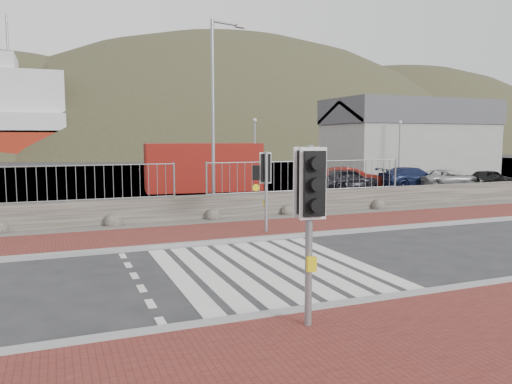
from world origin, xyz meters
name	(u,v)px	position (x,y,z in m)	size (l,w,h in m)	color
ground	(269,268)	(0.00, 0.00, 0.00)	(220.00, 220.00, 0.00)	#28282B
sidewalk_near	(410,352)	(0.00, -5.00, 0.04)	(40.00, 4.00, 0.08)	maroon
sidewalk_far	(212,233)	(0.00, 4.50, 0.04)	(40.00, 3.00, 0.08)	maroon
kerb_near	(336,306)	(0.00, -3.00, 0.05)	(40.00, 0.25, 0.12)	gray
kerb_far	(227,241)	(0.00, 3.00, 0.05)	(40.00, 0.25, 0.12)	gray
zebra_crossing	(269,268)	(0.00, 0.00, 0.01)	(4.62, 5.60, 0.01)	silver
gravel_strip	(196,223)	(0.00, 6.50, 0.03)	(40.00, 1.50, 0.06)	#59544C
stone_wall	(190,208)	(0.00, 7.30, 0.45)	(40.00, 0.60, 0.90)	#433F37
railing	(190,171)	(0.00, 7.15, 1.82)	(18.07, 0.07, 1.22)	gray
quay	(121,178)	(0.00, 27.90, 0.00)	(120.00, 40.00, 0.50)	#4C4C4F
water	(90,160)	(0.00, 62.90, 0.00)	(220.00, 50.00, 0.05)	#3F4C54
harbor_building	(409,139)	(20.00, 19.90, 2.93)	(12.20, 6.20, 5.80)	#9E9E99
hills_backdrop	(122,272)	(6.74, 87.90, -23.05)	(254.00, 90.00, 100.00)	#333721
traffic_signal_near	(309,198)	(-0.91, -3.66, 2.09)	(0.44, 0.30, 2.90)	gray
traffic_signal_far	(265,175)	(1.52, 3.81, 1.87)	(0.63, 0.30, 2.59)	gray
streetlight	(216,107)	(1.28, 8.13, 4.20)	(1.55, 0.57, 7.47)	gray
shipping_container	(203,167)	(3.36, 17.34, 1.36)	(6.50, 2.71, 2.71)	maroon
car_a	(347,179)	(11.35, 14.63, 0.63)	(1.49, 3.71, 1.26)	black
car_b	(349,178)	(11.75, 15.11, 0.64)	(1.36, 3.91, 1.29)	#59110C
car_c	(412,177)	(15.63, 14.16, 0.63)	(1.76, 4.32, 1.25)	#141D40
car_d	(448,179)	(17.60, 13.29, 0.56)	(1.84, 3.99, 1.11)	gray
car_e	(490,178)	(20.40, 12.71, 0.54)	(1.28, 3.18, 1.08)	black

